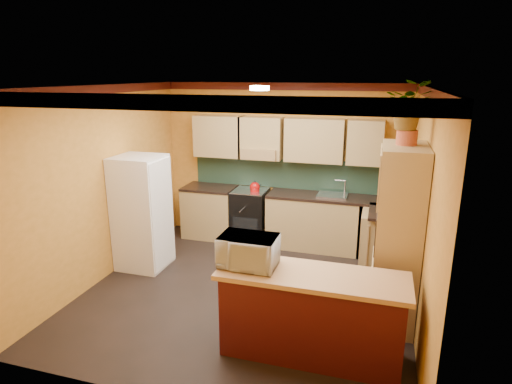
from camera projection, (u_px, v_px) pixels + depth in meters
room_shell at (254, 135)px, 5.47m from camera, size 4.24×4.24×2.72m
base_cabinets_back at (285, 220)px, 7.28m from camera, size 3.65×0.60×0.88m
countertop_back at (286, 194)px, 7.16m from camera, size 3.65×0.62×0.04m
stove at (250, 215)px, 7.45m from camera, size 0.58×0.58×0.91m
kettle at (255, 186)px, 7.23m from camera, size 0.19×0.19×0.18m
sink at (332, 195)px, 6.94m from camera, size 0.48×0.40×0.03m
base_cabinets_right at (388, 243)px, 6.30m from camera, size 0.60×0.80×0.88m
countertop_right at (391, 213)px, 6.17m from camera, size 0.62×0.80×0.04m
fridge at (142, 213)px, 6.35m from camera, size 0.68×0.66×1.70m
pantry at (398, 237)px, 4.86m from camera, size 0.48×0.90×2.10m
fern_pot at (407, 137)px, 4.61m from camera, size 0.22×0.22×0.16m
fern at (410, 105)px, 4.52m from camera, size 0.52×0.47×0.52m
breakfast_bar at (311, 317)px, 4.37m from camera, size 1.80×0.55×0.88m
bar_top at (312, 276)px, 4.24m from camera, size 1.90×0.65×0.05m
microwave at (248, 251)px, 4.37m from camera, size 0.59×0.40×0.32m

